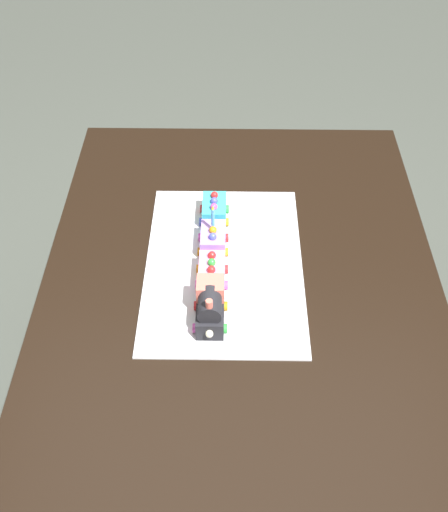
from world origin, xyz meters
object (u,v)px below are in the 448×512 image
Objects in this scene: cake_locomotive at (210,306)px; cake_car_caboose_lavender at (213,240)px; dining_table at (240,312)px; birthday_candle at (213,216)px; cake_car_hopper_bubblegum at (212,272)px; cake_car_flatbed_turquoise at (214,210)px.

cake_car_caboose_lavender is at bearing 0.00° from cake_locomotive.
dining_table is 0.21m from cake_locomotive.
birthday_candle is at bearing -0.00° from cake_car_caboose_lavender.
cake_car_flatbed_turquoise is (0.24, 0.00, 0.00)m from cake_car_hopper_bubblegum.
cake_car_flatbed_turquoise is at bearing 16.48° from dining_table.
birthday_candle is (0.01, -0.00, 0.07)m from cake_car_caboose_lavender.
cake_car_hopper_bubblegum and cake_car_caboose_lavender have the same top height.
cake_car_hopper_bubblegum is at bearing 0.00° from cake_locomotive.
birthday_candle reaches higher than dining_table.
cake_locomotive is at bearing -180.00° from cake_car_caboose_lavender.
cake_car_caboose_lavender is 0.12m from cake_car_flatbed_turquoise.
cake_locomotive reaches higher than cake_car_hopper_bubblegum.
cake_car_flatbed_turquoise is (0.36, 0.00, -0.02)m from cake_locomotive.
cake_locomotive is 0.37m from cake_car_flatbed_turquoise.
cake_car_hopper_bubblegum is at bearing 180.00° from cake_car_flatbed_turquoise.
cake_car_hopper_bubblegum is at bearing 180.00° from birthday_candle.
dining_table is at bearing -151.69° from birthday_candle.
cake_car_caboose_lavender is 0.08m from birthday_candle.
cake_car_hopper_bubblegum is at bearing 82.62° from dining_table.
cake_car_caboose_lavender is at bearing 0.00° from cake_car_hopper_bubblegum.
birthday_candle reaches higher than cake_car_flatbed_turquoise.
cake_car_flatbed_turquoise is at bearing 0.00° from cake_car_caboose_lavender.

